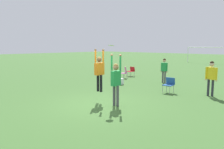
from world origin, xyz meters
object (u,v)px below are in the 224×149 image
object	(u,v)px
person_spectator_near	(211,75)
frisbee	(111,45)
camping_chair_2	(169,84)
cooler_box	(120,81)
person_spectator_far	(164,68)
person_defending	(116,78)
camping_chair_1	(131,70)
person_jumping	(99,69)
camping_chair_0	(125,72)

from	to	relation	value
person_spectator_near	frisbee	bearing A→B (deg)	-88.01
camping_chair_2	cooler_box	size ratio (longest dim) A/B	2.05
frisbee	cooler_box	world-z (taller)	frisbee
person_spectator_far	cooler_box	size ratio (longest dim) A/B	4.16
camping_chair_2	cooler_box	xyz separation A→B (m)	(-3.66, 0.10, -0.31)
person_defending	camping_chair_2	world-z (taller)	person_defending
person_defending	cooler_box	xyz separation A→B (m)	(-3.31, 4.09, -1.00)
camping_chair_1	cooler_box	xyz separation A→B (m)	(1.92, -3.60, -0.28)
camping_chair_1	camping_chair_2	world-z (taller)	camping_chair_2
person_jumping	person_spectator_near	world-z (taller)	person_jumping
person_spectator_near	person_defending	bearing A→B (deg)	-85.23
person_jumping	cooler_box	size ratio (longest dim) A/B	4.81
camping_chair_0	cooler_box	world-z (taller)	camping_chair_0
frisbee	camping_chair_0	world-z (taller)	frisbee
person_jumping	camping_chair_0	bearing A→B (deg)	30.84
person_jumping	person_defending	size ratio (longest dim) A/B	0.88
frisbee	camping_chair_0	xyz separation A→B (m)	(-4.61, 6.40, -2.09)
person_jumping	person_spectator_near	size ratio (longest dim) A/B	1.09
camping_chair_0	frisbee	bearing A→B (deg)	165.28
camping_chair_2	person_spectator_far	xyz separation A→B (m)	(-1.85, 2.63, 0.51)
camping_chair_1	person_spectator_near	distance (m)	8.14
person_defending	cooler_box	world-z (taller)	person_defending
camping_chair_0	camping_chair_2	distance (m)	5.78
frisbee	person_spectator_near	world-z (taller)	frisbee
person_defending	camping_chair_0	world-z (taller)	person_defending
camping_chair_1	person_spectator_far	world-z (taller)	person_spectator_far
frisbee	person_spectator_far	xyz separation A→B (m)	(-1.21, 6.61, -1.59)
camping_chair_0	person_spectator_near	world-z (taller)	person_spectator_near
cooler_box	camping_chair_0	bearing A→B (deg)	124.23
camping_chair_1	camping_chair_2	distance (m)	6.70
camping_chair_2	person_spectator_far	bearing A→B (deg)	-61.53
person_jumping	person_spectator_near	xyz separation A→B (m)	(3.33, 4.71, -0.41)
person_defending	person_spectator_far	distance (m)	6.79
person_spectator_near	cooler_box	xyz separation A→B (m)	(-5.63, -0.61, -0.90)
person_jumping	camping_chair_0	size ratio (longest dim) A/B	2.19
camping_chair_1	person_spectator_far	bearing A→B (deg)	172.66
camping_chair_0	person_spectator_far	size ratio (longest dim) A/B	0.53
frisbee	camping_chair_1	world-z (taller)	frisbee
frisbee	camping_chair_1	xyz separation A→B (m)	(-4.95, 7.68, -2.12)
camping_chair_2	person_jumping	bearing A→B (deg)	64.40
camping_chair_0	person_spectator_near	size ratio (longest dim) A/B	0.50
camping_chair_2	camping_chair_1	bearing A→B (deg)	-40.13
camping_chair_0	person_defending	bearing A→B (deg)	166.90
frisbee	camping_chair_1	bearing A→B (deg)	122.81
camping_chair_0	camping_chair_1	bearing A→B (deg)	-35.37
frisbee	camping_chair_1	size ratio (longest dim) A/B	0.34
person_defending	camping_chair_1	size ratio (longest dim) A/B	2.83
frisbee	camping_chair_2	xyz separation A→B (m)	(0.64, 3.98, -2.10)
camping_chair_2	person_spectator_far	world-z (taller)	person_spectator_far
frisbee	person_spectator_far	bearing A→B (deg)	100.37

